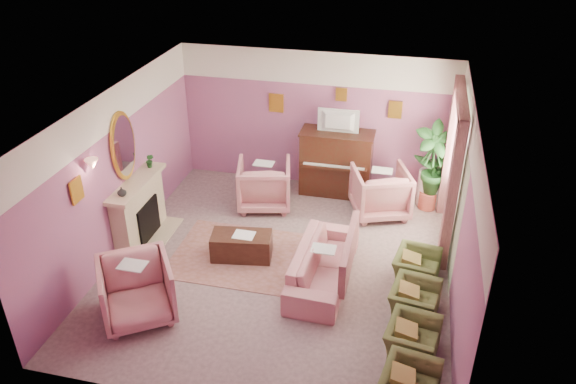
% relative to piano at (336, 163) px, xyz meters
% --- Properties ---
extents(floor, '(5.50, 6.00, 0.01)m').
position_rel_piano_xyz_m(floor, '(-0.50, -2.68, -0.65)').
color(floor, gray).
rests_on(floor, ground).
extents(ceiling, '(5.50, 6.00, 0.01)m').
position_rel_piano_xyz_m(ceiling, '(-0.50, -2.68, 2.15)').
color(ceiling, white).
rests_on(ceiling, wall_back).
extents(wall_back, '(5.50, 0.02, 2.80)m').
position_rel_piano_xyz_m(wall_back, '(-0.50, 0.32, 0.75)').
color(wall_back, '#825183').
rests_on(wall_back, floor).
extents(wall_front, '(5.50, 0.02, 2.80)m').
position_rel_piano_xyz_m(wall_front, '(-0.50, -5.68, 0.75)').
color(wall_front, '#825183').
rests_on(wall_front, floor).
extents(wall_left, '(0.02, 6.00, 2.80)m').
position_rel_piano_xyz_m(wall_left, '(-3.25, -2.68, 0.75)').
color(wall_left, '#825183').
rests_on(wall_left, floor).
extents(wall_right, '(0.02, 6.00, 2.80)m').
position_rel_piano_xyz_m(wall_right, '(2.25, -2.68, 0.75)').
color(wall_right, '#825183').
rests_on(wall_right, floor).
extents(picture_rail_band, '(5.50, 0.01, 0.65)m').
position_rel_piano_xyz_m(picture_rail_band, '(-0.50, 0.31, 1.82)').
color(picture_rail_band, white).
rests_on(picture_rail_band, wall_back).
extents(stripe_panel, '(0.01, 3.00, 2.15)m').
position_rel_piano_xyz_m(stripe_panel, '(2.23, -1.38, 0.42)').
color(stripe_panel, '#AEBE9B').
rests_on(stripe_panel, wall_right).
extents(fireplace_surround, '(0.30, 1.40, 1.10)m').
position_rel_piano_xyz_m(fireplace_surround, '(-3.09, -2.48, -0.10)').
color(fireplace_surround, '#C6B48D').
rests_on(fireplace_surround, floor).
extents(fireplace_inset, '(0.18, 0.72, 0.68)m').
position_rel_piano_xyz_m(fireplace_inset, '(-2.99, -2.48, -0.25)').
color(fireplace_inset, black).
rests_on(fireplace_inset, floor).
extents(fire_ember, '(0.06, 0.54, 0.10)m').
position_rel_piano_xyz_m(fire_ember, '(-2.95, -2.48, -0.43)').
color(fire_ember, '#FF3904').
rests_on(fire_ember, floor).
extents(mantel_shelf, '(0.40, 1.55, 0.07)m').
position_rel_piano_xyz_m(mantel_shelf, '(-3.06, -2.48, 0.47)').
color(mantel_shelf, '#C6B48D').
rests_on(mantel_shelf, fireplace_surround).
extents(hearth, '(0.55, 1.50, 0.02)m').
position_rel_piano_xyz_m(hearth, '(-2.89, -2.48, -0.64)').
color(hearth, '#C6B48D').
rests_on(hearth, floor).
extents(mirror_frame, '(0.04, 0.72, 1.20)m').
position_rel_piano_xyz_m(mirror_frame, '(-3.20, -2.48, 1.15)').
color(mirror_frame, gold).
rests_on(mirror_frame, wall_left).
extents(mirror_glass, '(0.01, 0.60, 1.06)m').
position_rel_piano_xyz_m(mirror_glass, '(-3.17, -2.48, 1.15)').
color(mirror_glass, silver).
rests_on(mirror_glass, wall_left).
extents(sconce_shade, '(0.20, 0.20, 0.16)m').
position_rel_piano_xyz_m(sconce_shade, '(-3.12, -3.53, 1.33)').
color(sconce_shade, '#F39E80').
rests_on(sconce_shade, wall_left).
extents(piano, '(1.40, 0.60, 1.30)m').
position_rel_piano_xyz_m(piano, '(0.00, 0.00, 0.00)').
color(piano, '#34190F').
rests_on(piano, floor).
extents(piano_keyshelf, '(1.30, 0.12, 0.06)m').
position_rel_piano_xyz_m(piano_keyshelf, '(-0.00, -0.35, 0.07)').
color(piano_keyshelf, '#34190F').
rests_on(piano_keyshelf, piano).
extents(piano_keys, '(1.20, 0.08, 0.02)m').
position_rel_piano_xyz_m(piano_keys, '(0.00, -0.35, 0.11)').
color(piano_keys, silver).
rests_on(piano_keys, piano).
extents(piano_top, '(1.45, 0.65, 0.04)m').
position_rel_piano_xyz_m(piano_top, '(0.00, 0.00, 0.66)').
color(piano_top, '#34190F').
rests_on(piano_top, piano).
extents(television, '(0.80, 0.12, 0.48)m').
position_rel_piano_xyz_m(television, '(0.00, -0.05, 0.95)').
color(television, black).
rests_on(television, piano).
extents(print_back_left, '(0.30, 0.03, 0.38)m').
position_rel_piano_xyz_m(print_back_left, '(-1.30, 0.28, 1.07)').
color(print_back_left, gold).
rests_on(print_back_left, wall_back).
extents(print_back_right, '(0.26, 0.03, 0.34)m').
position_rel_piano_xyz_m(print_back_right, '(1.05, 0.28, 1.13)').
color(print_back_right, gold).
rests_on(print_back_right, wall_back).
extents(print_back_mid, '(0.22, 0.03, 0.26)m').
position_rel_piano_xyz_m(print_back_mid, '(0.00, 0.28, 1.35)').
color(print_back_mid, gold).
rests_on(print_back_mid, wall_back).
extents(print_left_wall, '(0.03, 0.28, 0.36)m').
position_rel_piano_xyz_m(print_left_wall, '(-3.21, -3.88, 1.07)').
color(print_left_wall, gold).
rests_on(print_left_wall, wall_left).
extents(window_blind, '(0.03, 1.40, 1.80)m').
position_rel_piano_xyz_m(window_blind, '(2.20, -1.13, 1.05)').
color(window_blind, beige).
rests_on(window_blind, wall_right).
extents(curtain_left, '(0.16, 0.34, 2.60)m').
position_rel_piano_xyz_m(curtain_left, '(2.12, -2.05, 0.65)').
color(curtain_left, '#97575C').
rests_on(curtain_left, floor).
extents(curtain_right, '(0.16, 0.34, 2.60)m').
position_rel_piano_xyz_m(curtain_right, '(2.12, -0.21, 0.65)').
color(curtain_right, '#97575C').
rests_on(curtain_right, floor).
extents(pelmet, '(0.16, 2.20, 0.16)m').
position_rel_piano_xyz_m(pelmet, '(2.12, -1.13, 1.91)').
color(pelmet, '#97575C').
rests_on(pelmet, wall_right).
extents(mantel_plant, '(0.16, 0.16, 0.28)m').
position_rel_piano_xyz_m(mantel_plant, '(-3.05, -1.93, 0.64)').
color(mantel_plant, '#1D4C1D').
rests_on(mantel_plant, mantel_shelf).
extents(mantel_vase, '(0.16, 0.16, 0.16)m').
position_rel_piano_xyz_m(mantel_vase, '(-3.05, -2.98, 0.58)').
color(mantel_vase, white).
rests_on(mantel_vase, mantel_shelf).
extents(area_rug, '(2.50, 1.80, 0.01)m').
position_rel_piano_xyz_m(area_rug, '(-1.10, -2.59, -0.64)').
color(area_rug, '#915D54').
rests_on(area_rug, floor).
extents(coffee_table, '(1.07, 0.65, 0.45)m').
position_rel_piano_xyz_m(coffee_table, '(-1.18, -2.62, -0.43)').
color(coffee_table, '#361E14').
rests_on(coffee_table, floor).
extents(table_paper, '(0.35, 0.28, 0.01)m').
position_rel_piano_xyz_m(table_paper, '(-1.13, -2.62, -0.20)').
color(table_paper, white).
rests_on(table_paper, coffee_table).
extents(sofa, '(0.70, 2.09, 0.84)m').
position_rel_piano_xyz_m(sofa, '(0.26, -2.92, -0.23)').
color(sofa, '#CB8284').
rests_on(sofa, floor).
extents(sofa_throw, '(0.11, 1.58, 0.58)m').
position_rel_piano_xyz_m(sofa_throw, '(0.66, -2.92, -0.05)').
color(sofa_throw, '#97575C').
rests_on(sofa_throw, sofa).
extents(floral_armchair_left, '(0.99, 0.99, 1.03)m').
position_rel_piano_xyz_m(floral_armchair_left, '(-1.27, -0.85, -0.13)').
color(floral_armchair_left, '#CB8284').
rests_on(floral_armchair_left, floor).
extents(floral_armchair_right, '(0.99, 0.99, 1.03)m').
position_rel_piano_xyz_m(floral_armchair_right, '(0.95, -0.64, -0.13)').
color(floral_armchair_right, '#CB8284').
rests_on(floral_armchair_right, floor).
extents(floral_armchair_front, '(0.99, 0.99, 1.03)m').
position_rel_piano_xyz_m(floral_armchair_front, '(-2.20, -4.38, -0.13)').
color(floral_armchair_front, '#CB8284').
rests_on(floral_armchair_front, floor).
extents(olive_chair_a, '(0.54, 0.77, 0.66)m').
position_rel_piano_xyz_m(olive_chair_a, '(1.71, -5.06, -0.32)').
color(olive_chair_a, '#54602E').
rests_on(olive_chair_a, floor).
extents(olive_chair_b, '(0.54, 0.77, 0.66)m').
position_rel_piano_xyz_m(olive_chair_b, '(1.71, -4.24, -0.32)').
color(olive_chair_b, '#54602E').
rests_on(olive_chair_b, floor).
extents(olive_chair_c, '(0.54, 0.77, 0.66)m').
position_rel_piano_xyz_m(olive_chair_c, '(1.71, -3.42, -0.32)').
color(olive_chair_c, '#54602E').
rests_on(olive_chair_c, floor).
extents(olive_chair_d, '(0.54, 0.77, 0.66)m').
position_rel_piano_xyz_m(olive_chair_d, '(1.71, -2.60, -0.32)').
color(olive_chair_d, '#54602E').
rests_on(olive_chair_d, floor).
extents(side_table, '(0.52, 0.52, 0.70)m').
position_rel_piano_xyz_m(side_table, '(1.89, -0.04, -0.30)').
color(side_table, silver).
rests_on(side_table, floor).
extents(side_plant_big, '(0.30, 0.30, 0.34)m').
position_rel_piano_xyz_m(side_plant_big, '(1.89, -0.04, 0.22)').
color(side_plant_big, '#1D4C1D').
rests_on(side_plant_big, side_table).
extents(side_plant_small, '(0.16, 0.16, 0.28)m').
position_rel_piano_xyz_m(side_plant_small, '(2.01, -0.14, 0.19)').
color(side_plant_small, '#1D4C1D').
rests_on(side_plant_small, side_table).
extents(palm_pot, '(0.34, 0.34, 0.34)m').
position_rel_piano_xyz_m(palm_pot, '(1.85, -0.21, -0.48)').
color(palm_pot, '#AC493D').
rests_on(palm_pot, floor).
extents(palm_plant, '(0.76, 0.76, 1.44)m').
position_rel_piano_xyz_m(palm_plant, '(1.85, -0.21, 0.41)').
color(palm_plant, '#1D4C1D').
rests_on(palm_plant, palm_pot).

